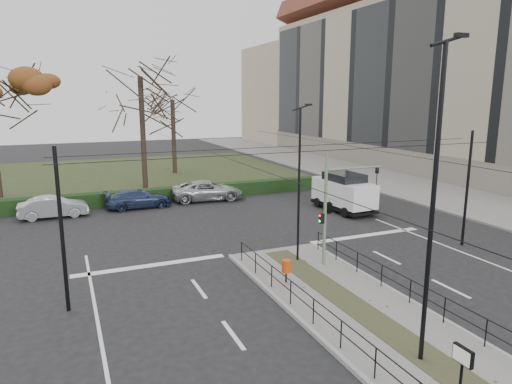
% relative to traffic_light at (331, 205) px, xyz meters
% --- Properties ---
extents(ground, '(140.00, 140.00, 0.00)m').
position_rel_traffic_light_xyz_m(ground, '(-1.50, -2.12, -2.88)').
color(ground, black).
rests_on(ground, ground).
extents(median_island, '(4.40, 15.00, 0.14)m').
position_rel_traffic_light_xyz_m(median_island, '(-1.50, -4.62, -2.81)').
color(median_island, slate).
rests_on(median_island, ground).
extents(sidewalk_east, '(8.00, 90.00, 0.14)m').
position_rel_traffic_light_xyz_m(sidewalk_east, '(16.50, 19.88, -2.81)').
color(sidewalk_east, slate).
rests_on(sidewalk_east, ground).
extents(park, '(38.00, 26.00, 0.10)m').
position_rel_traffic_light_xyz_m(park, '(-7.50, 29.88, -2.83)').
color(park, '#273118').
rests_on(park, ground).
extents(hedge, '(38.00, 1.00, 1.00)m').
position_rel_traffic_light_xyz_m(hedge, '(-7.50, 16.48, -2.38)').
color(hedge, black).
rests_on(hedge, ground).
extents(apartment_block, '(13.09, 52.10, 21.64)m').
position_rel_traffic_light_xyz_m(apartment_block, '(26.46, 21.84, 7.51)').
color(apartment_block, tan).
rests_on(apartment_block, ground).
extents(median_railing, '(4.14, 13.24, 0.92)m').
position_rel_traffic_light_xyz_m(median_railing, '(-1.50, -4.72, -1.90)').
color(median_railing, black).
rests_on(median_railing, median_island).
extents(catenary, '(20.00, 34.00, 6.00)m').
position_rel_traffic_light_xyz_m(catenary, '(-1.50, -0.50, 0.54)').
color(catenary, black).
rests_on(catenary, ground).
extents(traffic_light, '(3.20, 1.82, 4.71)m').
position_rel_traffic_light_xyz_m(traffic_light, '(0.00, 0.00, 0.00)').
color(traffic_light, slate).
rests_on(traffic_light, median_island).
extents(litter_bin, '(0.37, 0.37, 0.96)m').
position_rel_traffic_light_xyz_m(litter_bin, '(-2.80, -1.20, -2.06)').
color(litter_bin, black).
rests_on(litter_bin, median_island).
extents(info_panel, '(0.12, 0.53, 2.03)m').
position_rel_traffic_light_xyz_m(info_panel, '(-3.01, -10.30, -1.15)').
color(info_panel, black).
rests_on(info_panel, median_island).
extents(streetlamp_median_near, '(0.76, 0.15, 9.07)m').
position_rel_traffic_light_xyz_m(streetlamp_median_near, '(-1.73, -7.79, 1.87)').
color(streetlamp_median_near, black).
rests_on(streetlamp_median_near, median_island).
extents(streetlamp_median_far, '(0.60, 0.12, 7.20)m').
position_rel_traffic_light_xyz_m(streetlamp_median_far, '(-1.10, 0.94, 0.92)').
color(streetlamp_median_far, black).
rests_on(streetlamp_median_far, median_island).
extents(parked_car_second, '(4.26, 1.55, 1.39)m').
position_rel_traffic_light_xyz_m(parked_car_second, '(-11.68, 14.45, -2.18)').
color(parked_car_second, '#9FA2A7').
rests_on(parked_car_second, ground).
extents(parked_car_third, '(4.57, 1.99, 1.31)m').
position_rel_traffic_light_xyz_m(parked_car_third, '(-6.22, 15.04, -2.23)').
color(parked_car_third, '#202C4C').
rests_on(parked_car_third, ground).
extents(parked_car_fourth, '(5.55, 2.98, 1.48)m').
position_rel_traffic_light_xyz_m(parked_car_fourth, '(-1.00, 15.52, -2.14)').
color(parked_car_fourth, '#9FA2A7').
rests_on(parked_car_fourth, ground).
extents(white_van, '(2.43, 5.05, 2.60)m').
position_rel_traffic_light_xyz_m(white_van, '(6.60, 8.73, -1.53)').
color(white_van, white).
rests_on(white_van, ground).
extents(bare_tree_center, '(6.87, 6.87, 9.74)m').
position_rel_traffic_light_xyz_m(bare_tree_center, '(-0.44, 28.66, 4.01)').
color(bare_tree_center, black).
rests_on(bare_tree_center, park).
extents(bare_tree_near, '(6.66, 6.66, 12.21)m').
position_rel_traffic_light_xyz_m(bare_tree_near, '(-4.65, 21.39, 5.73)').
color(bare_tree_near, black).
rests_on(bare_tree_near, park).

